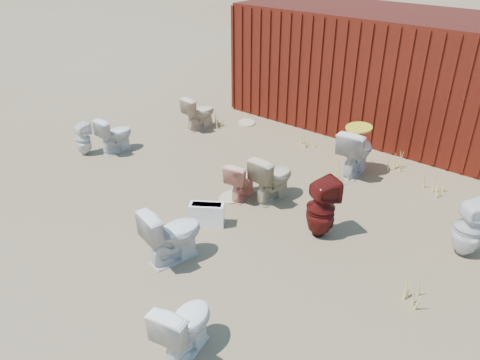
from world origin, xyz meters
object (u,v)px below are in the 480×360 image
Objects in this scene: toilet_front_pink at (242,179)px; toilet_front_e at (185,325)px; loose_tank at (207,214)px; toilet_back_beige_right at (273,177)px; toilet_front_maroon at (321,208)px; toilet_front_c at (173,234)px; toilet_back_yellowlid at (356,151)px; toilet_back_e at (469,228)px; shipping_container at (380,71)px; toilet_back_a at (83,139)px; toilet_front_a at (115,134)px; toilet_back_beige_left at (199,112)px.

toilet_front_e is at bearing 108.83° from toilet_front_pink.
loose_tank is at bearing 86.82° from toilet_front_pink.
toilet_front_maroon is at bearing 164.47° from toilet_back_beige_right.
toilet_back_yellowlid reaches higher than toilet_front_c.
toilet_back_e is at bearing -127.82° from toilet_front_e.
loose_tank is at bearing -91.59° from shipping_container.
toilet_front_c reaches higher than toilet_front_e.
toilet_front_e is at bearing -79.72° from shipping_container.
toilet_back_yellowlid reaches higher than loose_tank.
toilet_back_a is at bearing 53.76° from toilet_back_e.
toilet_front_a is 3.20m from loose_tank.
toilet_back_yellowlid is at bearing 38.23° from loose_tank.
loose_tank is at bearing 144.23° from toilet_back_beige_left.
toilet_front_pink is 1.52m from toilet_front_maroon.
shipping_container is 5.29m from loose_tank.
toilet_front_c reaches higher than toilet_back_beige_right.
toilet_back_beige_right is at bearing -78.88° from toilet_front_c.
toilet_front_c is 1.10× the size of toilet_front_e.
toilet_back_yellowlid is (-0.53, 4.69, 0.06)m from toilet_front_e.
loose_tank is at bearing -63.02° from toilet_front_c.
toilet_front_pink is at bearing 54.31° from toilet_back_e.
toilet_front_c is (0.32, -1.81, 0.08)m from toilet_front_pink.
toilet_front_maroon is 4.89m from toilet_back_a.
toilet_back_e reaches higher than toilet_front_pink.
toilet_back_yellowlid reaches higher than toilet_back_e.
toilet_back_e reaches higher than toilet_front_c.
shipping_container is at bearing -103.38° from toilet_front_pink.
shipping_container reaches higher than toilet_front_a.
toilet_back_a is 3.47m from loose_tank.
toilet_back_beige_left is 0.87× the size of toilet_back_e.
toilet_front_pink is 0.73× the size of toilet_front_maroon.
shipping_container is 7.18m from toilet_front_e.
toilet_back_beige_left reaches higher than toilet_front_pink.
toilet_front_e is at bearing 91.97° from toilet_back_yellowlid.
toilet_front_e is 4.72m from toilet_back_yellowlid.
toilet_front_a is 3.43m from toilet_back_beige_right.
toilet_back_e is at bearing -127.60° from toilet_front_maroon.
toilet_back_beige_left reaches higher than toilet_back_a.
shipping_container is 5.55m from toilet_front_a.
shipping_container reaches higher than toilet_back_beige_left.
toilet_back_e is (2.97, -3.51, -0.79)m from shipping_container.
toilet_front_a is at bearing -41.89° from toilet_front_e.
toilet_front_a is at bearing 11.54° from toilet_back_beige_right.
toilet_back_a is 0.81× the size of toilet_back_beige_right.
toilet_back_beige_left is 3.55m from toilet_back_yellowlid.
toilet_front_a reaches higher than loose_tank.
toilet_back_yellowlid is (3.54, 0.24, 0.06)m from toilet_back_beige_left.
toilet_front_maroon is 1.04× the size of toilet_back_yellowlid.
toilet_back_a is 2.47m from toilet_back_beige_left.
toilet_back_e is (6.57, 1.40, 0.10)m from toilet_back_a.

